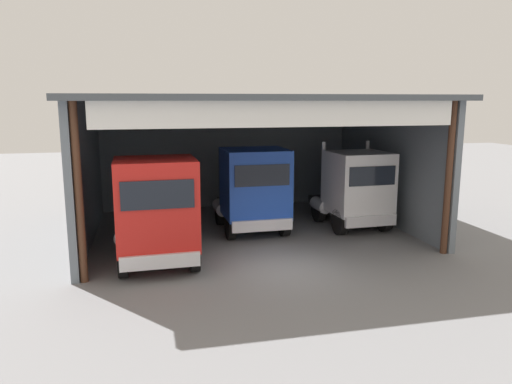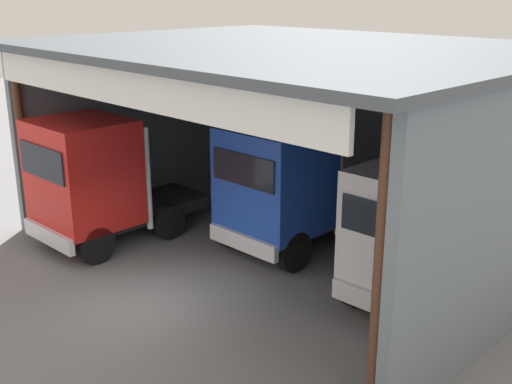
# 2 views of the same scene
# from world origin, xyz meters

# --- Properties ---
(ground_plane) EXTENTS (80.00, 80.00, 0.00)m
(ground_plane) POSITION_xyz_m (0.00, 0.00, 0.00)
(ground_plane) COLOR slate
(ground_plane) RESTS_ON ground
(workshop_shed) EXTENTS (13.41, 10.73, 5.61)m
(workshop_shed) POSITION_xyz_m (0.00, 5.91, 3.84)
(workshop_shed) COLOR slate
(workshop_shed) RESTS_ON ground
(truck_red_yard_outside) EXTENTS (2.74, 5.10, 3.63)m
(truck_red_yard_outside) POSITION_xyz_m (-3.94, 1.06, 1.88)
(truck_red_yard_outside) COLOR red
(truck_red_yard_outside) RESTS_ON ground
(truck_blue_center_bay) EXTENTS (2.71, 5.05, 3.52)m
(truck_blue_center_bay) POSITION_xyz_m (0.07, 4.43, 1.84)
(truck_blue_center_bay) COLOR #1E47B7
(truck_blue_center_bay) RESTS_ON ground
(truck_white_center_left_bay) EXTENTS (2.57, 4.82, 3.67)m
(truck_white_center_left_bay) POSITION_xyz_m (4.43, 4.10, 1.75)
(truck_white_center_left_bay) COLOR white
(truck_white_center_left_bay) RESTS_ON ground
(oil_drum) EXTENTS (0.58, 0.58, 0.89)m
(oil_drum) POSITION_xyz_m (2.39, 9.38, 0.45)
(oil_drum) COLOR #194CB2
(oil_drum) RESTS_ON ground
(tool_cart) EXTENTS (0.90, 0.60, 1.00)m
(tool_cart) POSITION_xyz_m (2.05, 8.45, 0.50)
(tool_cart) COLOR black
(tool_cart) RESTS_ON ground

